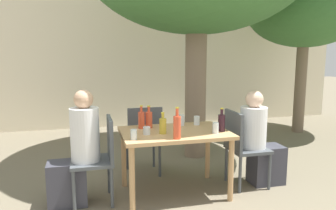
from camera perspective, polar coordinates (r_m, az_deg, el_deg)
name	(u,v)px	position (r m, az deg, el deg)	size (l,w,h in m)	color
ground_plane	(174,193)	(3.93, 1.13, -15.03)	(30.00, 30.00, 0.00)	#706651
cafe_building_wall	(129,62)	(7.21, -6.82, 7.46)	(10.00, 0.08, 2.80)	beige
tree_far	(305,10)	(7.12, 22.79, 14.99)	(2.25, 2.25, 3.16)	#7A6651
dining_table_front	(175,139)	(3.71, 1.17, -5.99)	(1.20, 0.81, 0.73)	tan
patio_chair_0	(100,154)	(3.62, -11.77, -8.42)	(0.44, 0.44, 0.92)	#474C51
patio_chair_1	(241,144)	(4.04, 12.67, -6.58)	(0.44, 0.44, 0.92)	#474C51
patio_chair_2	(144,136)	(4.29, -4.25, -5.45)	(0.44, 0.44, 0.92)	#474C51
person_seated_0	(77,155)	(3.61, -15.62, -8.36)	(0.55, 0.30, 1.23)	#383842
person_seated_1	(260,143)	(4.16, 15.67, -6.45)	(0.56, 0.32, 1.16)	#383842
wine_bottle_0	(222,122)	(3.71, 9.30, -2.97)	(0.08, 0.08, 0.26)	#331923
soda_bottle_1	(141,119)	(3.81, -4.65, -2.52)	(0.07, 0.07, 0.27)	#DB4C2D
soda_bottle_2	(177,127)	(3.34, 1.60, -3.77)	(0.08, 0.08, 0.33)	#DB4C2D
soda_bottle_3	(149,119)	(3.83, -3.34, -2.48)	(0.08, 0.08, 0.26)	#DB4C2D
oil_cruet_4	(163,125)	(3.55, -0.90, -3.58)	(0.08, 0.08, 0.24)	gold
drinking_glass_0	(147,131)	(3.54, -3.73, -4.47)	(0.08, 0.08, 0.09)	white
drinking_glass_1	(197,120)	(4.00, 5.03, -2.69)	(0.07, 0.07, 0.11)	white
drinking_glass_2	(134,134)	(3.34, -5.98, -5.13)	(0.07, 0.07, 0.11)	silver
drinking_glass_3	(216,128)	(3.61, 8.28, -3.97)	(0.07, 0.07, 0.12)	silver
drinking_glass_4	(181,120)	(3.96, 2.34, -2.66)	(0.07, 0.07, 0.13)	white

